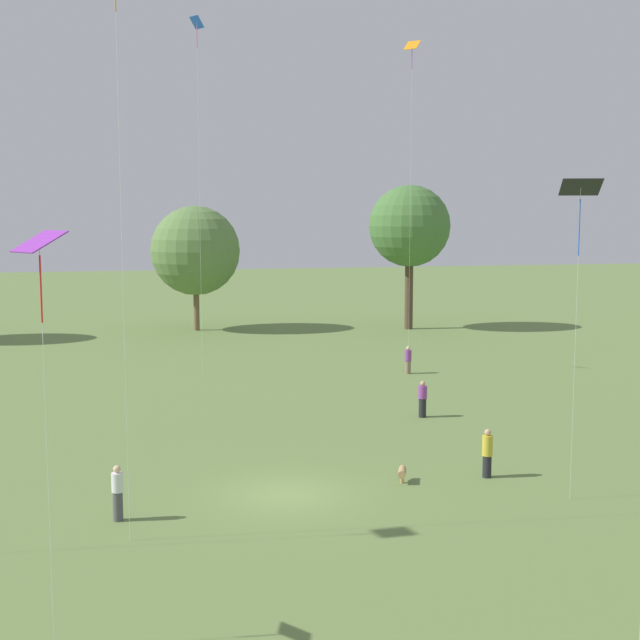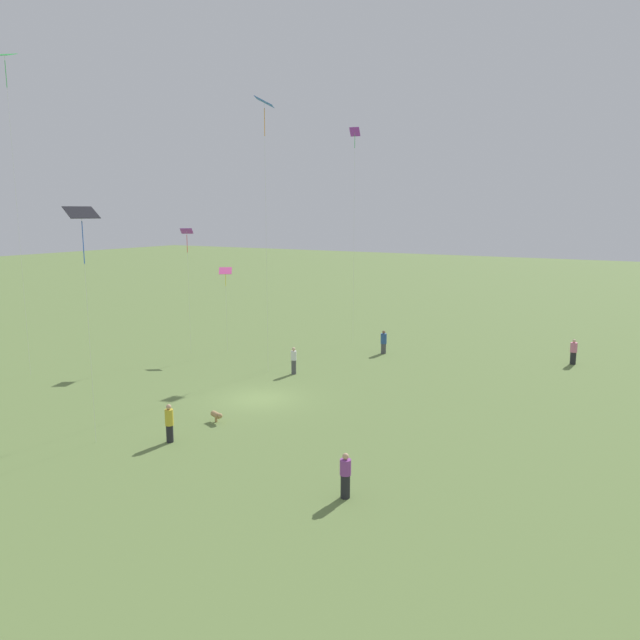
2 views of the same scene
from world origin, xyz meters
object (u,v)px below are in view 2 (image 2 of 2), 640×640
at_px(kite_1, 6,71).
at_px(kite_4, 82,218).
at_px(kite_0, 187,236).
at_px(person_4, 345,476).
at_px(kite_9, 355,147).
at_px(person_2, 573,352).
at_px(kite_7, 225,273).
at_px(person_5, 294,361).
at_px(dog_0, 217,415).
at_px(kite_6, 264,112).
at_px(person_0, 169,423).
at_px(person_3, 384,342).

relative_size(kite_1, kite_4, 1.85).
xyz_separation_m(kite_0, kite_4, (16.06, 8.70, 1.45)).
relative_size(person_4, kite_9, 0.10).
xyz_separation_m(person_2, kite_7, (8.83, -23.20, 5.08)).
xyz_separation_m(person_2, kite_0, (10.72, -25.13, 7.80)).
distance_m(person_5, dog_0, 10.06).
distance_m(person_2, kite_6, 26.15).
xyz_separation_m(kite_1, kite_4, (5.92, 13.20, -8.48)).
xyz_separation_m(kite_1, kite_9, (-19.80, 13.09, -3.30)).
bearing_deg(person_2, kite_1, -125.89).
bearing_deg(kite_9, kite_0, 82.25).
distance_m(person_4, kite_4, 15.56).
relative_size(person_0, kite_0, 0.19).
bearing_deg(kite_1, person_2, 57.67).
distance_m(person_0, kite_4, 9.82).
height_order(person_4, kite_6, kite_6).
height_order(person_0, dog_0, person_0).
height_order(person_5, kite_4, kite_4).
xyz_separation_m(person_4, dog_0, (-4.10, -9.45, -0.48)).
height_order(person_3, kite_9, kite_9).
relative_size(person_0, kite_1, 0.09).
distance_m(person_0, kite_7, 19.55).
bearing_deg(kite_4, person_5, 61.70).
relative_size(kite_4, kite_9, 0.63).
bearing_deg(kite_7, kite_9, 58.03).
height_order(person_0, kite_1, kite_1).
distance_m(person_2, person_5, 19.36).
bearing_deg(person_5, person_3, -91.85).
relative_size(kite_0, kite_6, 0.53).
bearing_deg(dog_0, kite_4, -11.13).
bearing_deg(dog_0, kite_0, -112.99).
distance_m(person_3, person_4, 23.99).
height_order(kite_4, dog_0, kite_4).
xyz_separation_m(person_2, person_3, (3.61, -12.67, -0.01)).
height_order(person_3, kite_6, kite_6).
bearing_deg(person_5, person_4, 143.83).
xyz_separation_m(kite_7, dog_0, (13.03, 9.80, -5.57)).
distance_m(person_3, person_5, 8.74).
distance_m(kite_1, kite_7, 18.60).
height_order(kite_0, kite_4, kite_4).
bearing_deg(kite_9, person_2, -142.43).
height_order(person_4, kite_7, kite_7).
distance_m(person_2, person_4, 26.26).
relative_size(person_4, kite_6, 0.10).
bearing_deg(person_2, kite_4, -102.57).
relative_size(kite_6, kite_9, 1.03).
bearing_deg(person_4, person_3, 94.44).
xyz_separation_m(person_0, kite_7, (-16.22, -9.68, 5.04)).
height_order(kite_4, kite_9, kite_9).
xyz_separation_m(person_4, kite_9, (-24.90, -12.60, 14.44)).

